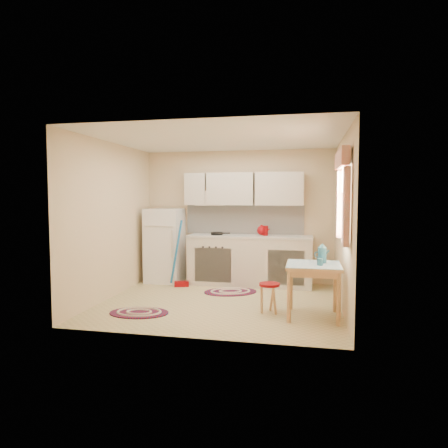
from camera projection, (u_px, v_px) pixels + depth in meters
The scene contains 14 objects.
room_shell at pixel (233, 199), 6.26m from camera, with size 3.64×3.60×2.52m.
fridge at pixel (165, 245), 7.61m from camera, with size 0.65×0.60×1.40m, color white.
broom at pixel (181, 254), 7.19m from camera, with size 0.28×0.12×1.20m, color #1D6EB5, non-canonical shape.
base_cabinets at pixel (250, 261), 7.35m from camera, with size 2.25×0.60×0.88m, color beige.
countertop at pixel (250, 236), 7.32m from camera, with size 2.27×0.62×0.04m, color beige.
frying_pan at pixel (217, 234), 7.39m from camera, with size 0.22×0.22×0.05m, color black.
red_kettle at pixel (262, 230), 7.27m from camera, with size 0.19×0.17×0.19m, color maroon, non-canonical shape.
red_canister at pixel (265, 231), 7.26m from camera, with size 0.10×0.10×0.16m, color maroon.
table at pixel (313, 291), 5.38m from camera, with size 0.72×0.72×0.72m, color tan.
stool at pixel (269, 298), 5.59m from camera, with size 0.29×0.29×0.42m, color maroon.
coffee_pot at pixel (322, 253), 5.44m from camera, with size 0.14×0.12×0.29m, color #2A6781, non-canonical shape.
mug at pixel (320, 262), 5.24m from camera, with size 0.08×0.08×0.10m, color #2A6781.
rug_center at pixel (230, 292), 6.80m from camera, with size 0.90×0.60×0.02m, color maroon, non-canonical shape.
rug_left at pixel (139, 313), 5.58m from camera, with size 0.83×0.56×0.02m, color maroon, non-canonical shape.
Camera 1 is at (1.28, -5.93, 1.64)m, focal length 32.00 mm.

